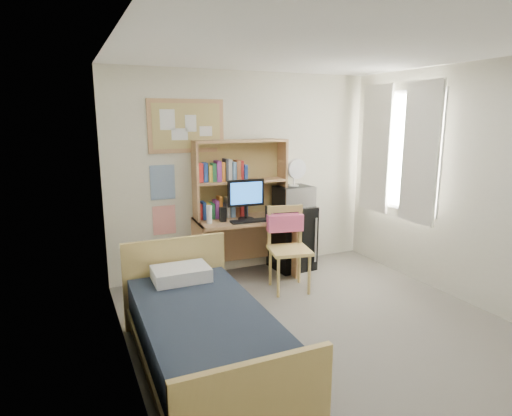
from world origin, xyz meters
name	(u,v)px	position (x,y,z in m)	size (l,w,h in m)	color
floor	(333,337)	(0.00, 0.00, -0.01)	(3.60, 4.20, 0.02)	gray
ceiling	(346,45)	(0.00, 0.00, 2.60)	(3.60, 4.20, 0.02)	white
wall_back	(246,173)	(0.00, 2.10, 1.30)	(3.60, 0.04, 2.60)	silver
wall_left	(128,222)	(-1.80, 0.00, 1.30)	(0.04, 4.20, 2.60)	silver
wall_right	(481,188)	(1.80, 0.00, 1.30)	(0.04, 4.20, 2.60)	silver
window_unit	(398,151)	(1.75, 1.20, 1.60)	(0.10, 1.40, 1.70)	white
curtain_left	(420,153)	(1.72, 0.80, 1.60)	(0.04, 0.55, 1.70)	silver
curtain_right	(376,149)	(1.72, 1.60, 1.60)	(0.04, 0.55, 1.70)	silver
bulletin_board	(187,126)	(-0.78, 2.08, 1.92)	(0.94, 0.03, 0.64)	tan
poster_wave	(163,182)	(-1.10, 2.09, 1.25)	(0.30, 0.01, 0.42)	#26579B
poster_japan	(164,220)	(-1.10, 2.09, 0.78)	(0.28, 0.01, 0.36)	red
desk	(245,248)	(-0.16, 1.77, 0.39)	(1.24, 0.62, 0.78)	tan
desk_chair	(290,249)	(0.16, 1.16, 0.50)	(0.50, 0.50, 1.00)	#D6B665
mini_fridge	(292,237)	(0.56, 1.83, 0.43)	(0.51, 0.51, 0.87)	black
bed	(205,344)	(-1.28, -0.08, 0.27)	(0.97, 1.94, 0.53)	#1A222F
hutch	(240,178)	(-0.15, 1.92, 1.26)	(1.19, 0.30, 0.97)	tan
monitor	(246,200)	(-0.16, 1.71, 1.03)	(0.47, 0.04, 0.50)	black
keyboard	(250,221)	(-0.17, 1.57, 0.79)	(0.47, 0.15, 0.02)	black
speaker_left	(223,214)	(-0.46, 1.73, 0.87)	(0.07, 0.07, 0.18)	black
speaker_right	(268,212)	(0.14, 1.69, 0.85)	(0.06, 0.06, 0.15)	black
water_bottle	(209,215)	(-0.64, 1.70, 0.89)	(0.06, 0.06, 0.22)	white
hoodie	(285,223)	(0.20, 1.36, 0.78)	(0.43, 0.13, 0.21)	#F25C8D
microwave	(293,196)	(0.56, 1.81, 1.00)	(0.46, 0.35, 0.27)	silver
desk_fan	(294,174)	(0.56, 1.81, 1.30)	(0.26, 0.26, 0.32)	white
pillow	(181,274)	(-1.27, 0.67, 0.60)	(0.51, 0.36, 0.12)	white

